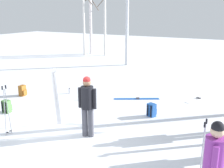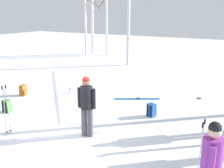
# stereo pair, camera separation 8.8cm
# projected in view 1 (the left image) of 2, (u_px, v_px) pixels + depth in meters

# --- Properties ---
(ground_plane) EXTENTS (60.00, 60.00, 0.00)m
(ground_plane) POSITION_uv_depth(u_px,v_px,m) (61.00, 139.00, 7.30)
(ground_plane) COLOR white
(person_2) EXTENTS (0.51, 0.34, 1.72)m
(person_2) POSITION_uv_depth(u_px,v_px,m) (87.00, 103.00, 7.23)
(person_2) COLOR #4C4C56
(person_2) RESTS_ON ground_plane
(person_3) EXTENTS (0.34, 0.51, 1.72)m
(person_3) POSITION_uv_depth(u_px,v_px,m) (214.00, 163.00, 4.36)
(person_3) COLOR #1E2338
(person_3) RESTS_ON ground_plane
(ski_pair_planted_1) EXTENTS (0.21, 0.14, 1.75)m
(ski_pair_planted_1) POSITION_uv_depth(u_px,v_px,m) (56.00, 97.00, 8.06)
(ski_pair_planted_1) COLOR white
(ski_pair_planted_1) RESTS_ON ground_plane
(ski_pair_lying_0) EXTENTS (1.64, 1.04, 0.05)m
(ski_pair_lying_0) POSITION_uv_depth(u_px,v_px,m) (137.00, 99.00, 10.62)
(ski_pair_lying_0) COLOR blue
(ski_pair_lying_0) RESTS_ON ground_plane
(ski_pair_lying_1) EXTENTS (0.75, 1.66, 0.05)m
(ski_pair_lying_1) POSITION_uv_depth(u_px,v_px,m) (199.00, 98.00, 10.68)
(ski_pair_lying_1) COLOR white
(ski_pair_lying_1) RESTS_ON ground_plane
(ski_poles_0) EXTENTS (0.07, 0.28, 1.39)m
(ski_poles_0) POSITION_uv_depth(u_px,v_px,m) (203.00, 151.00, 5.19)
(ski_poles_0) COLOR #B2B2BC
(ski_poles_0) RESTS_ON ground_plane
(ski_poles_1) EXTENTS (0.07, 0.21, 1.43)m
(ski_poles_1) POSITION_uv_depth(u_px,v_px,m) (6.00, 109.00, 7.40)
(ski_poles_1) COLOR #B2B2BC
(ski_poles_1) RESTS_ON ground_plane
(backpack_0) EXTENTS (0.27, 0.30, 0.44)m
(backpack_0) POSITION_uv_depth(u_px,v_px,m) (7.00, 107.00, 9.16)
(backpack_0) COLOR #4C7F3F
(backpack_0) RESTS_ON ground_plane
(backpack_1) EXTENTS (0.30, 0.28, 0.44)m
(backpack_1) POSITION_uv_depth(u_px,v_px,m) (23.00, 91.00, 10.99)
(backpack_1) COLOR #99591E
(backpack_1) RESTS_ON ground_plane
(backpack_2) EXTENTS (0.31, 0.33, 0.44)m
(backpack_2) POSITION_uv_depth(u_px,v_px,m) (152.00, 110.00, 8.83)
(backpack_2) COLOR #1E4C99
(backpack_2) RESTS_ON ground_plane
(water_bottle_0) EXTENTS (0.07, 0.07, 0.24)m
(water_bottle_0) POSITION_uv_depth(u_px,v_px,m) (70.00, 91.00, 11.31)
(water_bottle_0) COLOR silver
(water_bottle_0) RESTS_ON ground_plane
(water_bottle_1) EXTENTS (0.06, 0.06, 0.22)m
(water_bottle_1) POSITION_uv_depth(u_px,v_px,m) (87.00, 97.00, 10.52)
(water_bottle_1) COLOR silver
(water_bottle_1) RESTS_ON ground_plane
(birch_tree_0) EXTENTS (1.35, 1.09, 6.33)m
(birch_tree_0) POSITION_uv_depth(u_px,v_px,m) (84.00, 12.00, 20.41)
(birch_tree_0) COLOR silver
(birch_tree_0) RESTS_ON ground_plane
(birch_tree_1) EXTENTS (1.11, 1.08, 5.17)m
(birch_tree_1) POSITION_uv_depth(u_px,v_px,m) (91.00, 20.00, 21.23)
(birch_tree_1) COLOR silver
(birch_tree_1) RESTS_ON ground_plane
(birch_tree_2) EXTENTS (1.25, 1.26, 6.30)m
(birch_tree_2) POSITION_uv_depth(u_px,v_px,m) (105.00, 13.00, 20.27)
(birch_tree_2) COLOR silver
(birch_tree_2) RESTS_ON ground_plane
(birch_tree_3) EXTENTS (1.11, 1.22, 7.11)m
(birch_tree_3) POSITION_uv_depth(u_px,v_px,m) (128.00, 9.00, 16.45)
(birch_tree_3) COLOR silver
(birch_tree_3) RESTS_ON ground_plane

